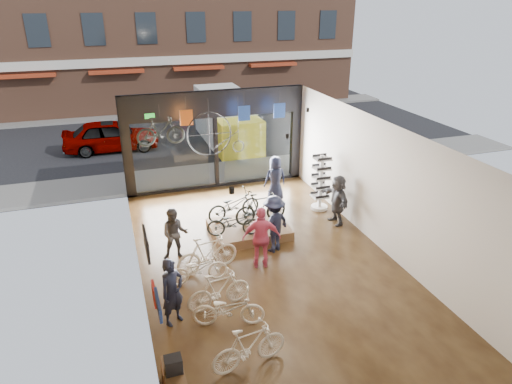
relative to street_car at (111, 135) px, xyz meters
name	(u,v)px	position (x,y,z in m)	size (l,w,h in m)	color
ground_plane	(267,263)	(3.79, -12.00, -0.78)	(7.00, 12.00, 0.04)	black
ceiling	(269,132)	(3.79, -12.00, 3.06)	(7.00, 12.00, 0.04)	black
wall_left	(134,220)	(0.27, -12.00, 1.14)	(0.04, 12.00, 3.80)	#9D652D
wall_right	(382,186)	(7.31, -12.00, 1.14)	(0.04, 12.00, 3.80)	beige
wall_back	(399,355)	(3.79, -18.02, 1.14)	(7.00, 0.04, 3.80)	beige
storefront	(216,140)	(3.79, -6.00, 1.14)	(7.00, 0.26, 3.80)	black
exit_sign	(150,116)	(1.39, -6.12, 2.29)	(0.35, 0.06, 0.18)	#198C26
street_road	(180,129)	(3.79, 3.00, -0.77)	(30.00, 18.00, 0.02)	black
sidewalk_near	(210,174)	(3.79, -4.80, -0.70)	(30.00, 2.40, 0.12)	slate
sidewalk_far	(170,112)	(3.79, 7.00, -0.70)	(30.00, 2.00, 0.12)	slate
street_car	(111,135)	(0.00, 0.00, 0.00)	(1.80, 4.48, 1.53)	gray
box_truck	(229,121)	(5.66, -1.00, 0.52)	(2.17, 6.50, 2.56)	silver
floor_bike_1	(249,347)	(2.12, -15.63, -0.27)	(0.47, 1.65, 0.99)	beige
floor_bike_2	(229,309)	(2.06, -14.26, -0.33)	(0.57, 1.64, 0.86)	beige
floor_bike_3	(219,290)	(2.00, -13.56, -0.28)	(0.45, 1.61, 0.97)	beige
floor_bike_4	(198,269)	(1.74, -12.36, -0.35)	(0.55, 1.58, 0.83)	beige
floor_bike_5	(207,253)	(2.09, -11.88, -0.23)	(0.50, 1.76, 1.06)	beige
display_platform	(249,229)	(3.80, -10.22, -0.61)	(2.40, 1.80, 0.30)	brown
display_bike_left	(234,223)	(3.17, -10.70, -0.04)	(0.56, 1.61, 0.84)	black
display_bike_mid	(261,208)	(4.22, -10.15, 0.06)	(0.49, 1.72, 1.04)	black
display_bike_right	(234,205)	(3.48, -9.61, 0.01)	(0.63, 1.82, 0.96)	black
customer_0	(172,292)	(0.88, -13.77, 0.07)	(0.61, 0.40, 1.67)	#161C33
customer_1	(175,234)	(1.37, -10.98, 0.02)	(0.76, 0.59, 1.57)	#3F3F44
customer_2	(262,238)	(3.57, -12.15, 0.14)	(1.06, 0.44, 1.81)	#CC4C72
customer_3	(274,224)	(4.19, -11.43, 0.11)	(1.13, 0.65, 1.75)	#161C33
customer_4	(275,179)	(5.50, -8.03, 0.08)	(0.83, 0.54, 1.69)	#161C33
customer_5	(337,200)	(6.79, -10.39, 0.08)	(1.56, 0.50, 1.68)	#3F3F44
sunglasses_rack	(321,182)	(6.74, -9.22, 0.24)	(0.59, 0.49, 2.01)	white
wall_merch	(160,328)	(0.41, -15.50, 0.54)	(0.40, 2.40, 2.60)	navy
penny_farthing	(219,135)	(3.60, -7.36, 1.74)	(2.00, 0.06, 1.60)	black
hung_bike	(161,131)	(1.56, -7.80, 2.16)	(0.45, 1.58, 0.95)	black
jersey_left	(186,118)	(2.59, -6.80, 2.29)	(0.45, 0.03, 0.55)	#CC5919
jersey_mid	(244,113)	(4.71, -6.80, 2.29)	(0.45, 0.03, 0.55)	#1E3F99
jersey_right	(279,111)	(6.09, -6.80, 2.29)	(0.45, 0.03, 0.55)	#1E3F99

